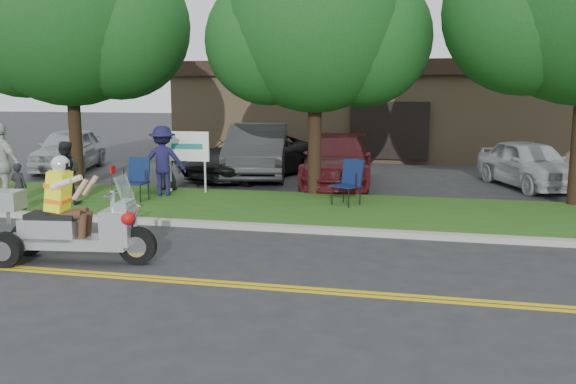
% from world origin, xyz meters
% --- Properties ---
extents(ground, '(120.00, 120.00, 0.00)m').
position_xyz_m(ground, '(0.00, 0.00, 0.00)').
color(ground, '#28282B').
rests_on(ground, ground).
extents(centerline_near, '(60.00, 0.10, 0.01)m').
position_xyz_m(centerline_near, '(0.00, -0.58, 0.01)').
color(centerline_near, gold).
rests_on(centerline_near, ground).
extents(centerline_far, '(60.00, 0.10, 0.01)m').
position_xyz_m(centerline_far, '(0.00, -0.42, 0.01)').
color(centerline_far, gold).
rests_on(centerline_far, ground).
extents(curb, '(60.00, 0.25, 0.12)m').
position_xyz_m(curb, '(0.00, 3.05, 0.06)').
color(curb, '#A8A89E').
rests_on(curb, ground).
extents(grass_verge, '(60.00, 4.00, 0.10)m').
position_xyz_m(grass_verge, '(0.00, 5.20, 0.06)').
color(grass_verge, '#235416').
rests_on(grass_verge, ground).
extents(commercial_building, '(18.00, 8.20, 4.00)m').
position_xyz_m(commercial_building, '(2.00, 18.98, 2.01)').
color(commercial_building, '#9E7F5B').
rests_on(commercial_building, ground).
extents(tree_left, '(6.62, 5.40, 7.78)m').
position_xyz_m(tree_left, '(-6.44, 7.03, 4.85)').
color(tree_left, '#332114').
rests_on(tree_left, ground).
extents(tree_mid, '(5.88, 4.80, 7.05)m').
position_xyz_m(tree_mid, '(0.55, 7.23, 4.43)').
color(tree_mid, '#332114').
rests_on(tree_mid, ground).
extents(business_sign, '(1.25, 0.06, 1.75)m').
position_xyz_m(business_sign, '(-2.90, 6.60, 1.26)').
color(business_sign, silver).
rests_on(business_sign, ground).
extents(trike_scooter, '(2.77, 1.02, 1.81)m').
position_xyz_m(trike_scooter, '(-2.39, 0.01, 0.63)').
color(trike_scooter, black).
rests_on(trike_scooter, ground).
extents(lawn_chair_a, '(0.79, 0.80, 1.09)m').
position_xyz_m(lawn_chair_a, '(1.63, 5.73, 0.72)').
color(lawn_chair_a, black).
rests_on(lawn_chair_a, grass_verge).
extents(lawn_chair_b, '(0.57, 0.59, 1.07)m').
position_xyz_m(lawn_chair_b, '(-3.66, 5.12, 0.71)').
color(lawn_chair_b, black).
rests_on(lawn_chair_b, grass_verge).
extents(spectator_adult_mid, '(0.84, 0.72, 1.53)m').
position_xyz_m(spectator_adult_mid, '(-5.12, 4.26, 0.87)').
color(spectator_adult_mid, black).
rests_on(spectator_adult_mid, grass_verge).
extents(spectator_adult_right, '(1.25, 0.73, 1.99)m').
position_xyz_m(spectator_adult_right, '(-6.47, 3.75, 1.10)').
color(spectator_adult_right, silver).
rests_on(spectator_adult_right, grass_verge).
extents(spectator_chair_a, '(1.34, 1.02, 1.83)m').
position_xyz_m(spectator_chair_a, '(-3.31, 5.93, 1.02)').
color(spectator_chair_a, '#18163F').
rests_on(spectator_chair_a, grass_verge).
extents(spectator_chair_b, '(0.82, 0.61, 1.51)m').
position_xyz_m(spectator_chair_b, '(-3.57, 6.75, 0.86)').
color(spectator_chair_b, black).
rests_on(spectator_chair_b, grass_verge).
extents(child_left, '(0.40, 0.26, 1.09)m').
position_xyz_m(child_left, '(-5.79, 3.40, 0.65)').
color(child_left, black).
rests_on(child_left, grass_verge).
extents(child_right, '(0.52, 0.49, 0.85)m').
position_xyz_m(child_right, '(-5.41, 4.14, 0.53)').
color(child_right, silver).
rests_on(child_right, grass_verge).
extents(parked_car_far_left, '(2.91, 4.74, 1.51)m').
position_xyz_m(parked_car_far_left, '(-9.00, 10.54, 0.75)').
color(parked_car_far_left, '#A7A9AE').
rests_on(parked_car_far_left, ground).
extents(parked_car_left, '(2.83, 5.56, 1.75)m').
position_xyz_m(parked_car_left, '(-2.00, 10.47, 0.87)').
color(parked_car_left, '#333336').
rests_on(parked_car_left, ground).
extents(parked_car_mid, '(4.15, 5.72, 1.45)m').
position_xyz_m(parked_car_mid, '(-2.17, 10.18, 0.72)').
color(parked_car_mid, black).
rests_on(parked_car_mid, ground).
extents(parked_car_right, '(2.46, 5.14, 1.45)m').
position_xyz_m(parked_car_right, '(0.80, 9.50, 0.72)').
color(parked_car_right, '#501218').
rests_on(parked_car_right, ground).
extents(parked_car_far_right, '(3.02, 4.47, 1.41)m').
position_xyz_m(parked_car_far_right, '(6.40, 10.11, 0.71)').
color(parked_car_far_right, '#B9BDC1').
rests_on(parked_car_far_right, ground).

